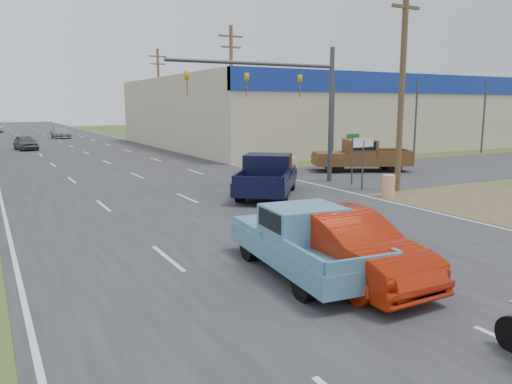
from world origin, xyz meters
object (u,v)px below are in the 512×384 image
blue_pickup (302,239)px  distant_car_silver (61,132)px  red_convertible (344,246)px  brown_pickup (359,155)px  navy_pickup (268,175)px  distant_car_grey (26,143)px

blue_pickup → distant_car_silver: blue_pickup is taller
red_convertible → brown_pickup: 20.04m
brown_pickup → distant_car_silver: (-11.79, 42.49, -0.25)m
red_convertible → distant_car_silver: 57.60m
blue_pickup → distant_car_silver: 56.71m
brown_pickup → navy_pickup: bearing=141.7°
red_convertible → distant_car_grey: red_convertible is taller
navy_pickup → red_convertible: bearing=-72.8°
red_convertible → brown_pickup: brown_pickup is taller
brown_pickup → distant_car_grey: (-16.96, 26.16, -0.31)m
red_convertible → blue_pickup: size_ratio=0.95×
red_convertible → distant_car_silver: bearing=87.9°
distant_car_silver → distant_car_grey: bearing=-107.1°
navy_pickup → brown_pickup: 10.28m
navy_pickup → distant_car_grey: (-7.78, 30.77, -0.27)m
blue_pickup → distant_car_grey: (-3.21, 40.34, -0.16)m
blue_pickup → brown_pickup: brown_pickup is taller
navy_pickup → brown_pickup: bearing=64.8°
navy_pickup → brown_pickup: size_ratio=0.92×
blue_pickup → brown_pickup: bearing=51.5°
blue_pickup → brown_pickup: 19.76m
navy_pickup → distant_car_silver: bearing=131.2°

